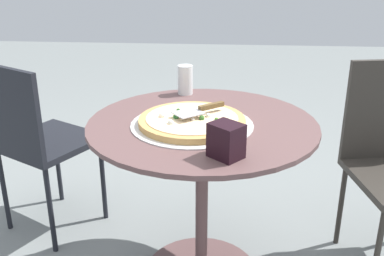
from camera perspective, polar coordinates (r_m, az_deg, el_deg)
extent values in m
cylinder|color=brown|center=(1.73, 1.30, 0.45)|extent=(0.87, 0.87, 0.02)
cylinder|color=brown|center=(1.89, 1.21, -9.37)|extent=(0.05, 0.05, 0.67)
cylinder|color=silver|center=(1.70, 0.00, 0.44)|extent=(0.46, 0.46, 0.00)
cylinder|color=tan|center=(1.70, 0.00, 0.87)|extent=(0.40, 0.40, 0.02)
cylinder|color=beige|center=(1.69, 0.00, 1.28)|extent=(0.34, 0.34, 0.00)
sphere|color=silver|center=(1.66, 0.13, 1.07)|extent=(0.01, 0.01, 0.01)
sphere|color=#376830|center=(1.75, -1.72, 2.21)|extent=(0.02, 0.02, 0.02)
sphere|color=white|center=(1.70, 2.00, 1.57)|extent=(0.02, 0.02, 0.02)
sphere|color=#2F7032|center=(1.68, -2.00, 1.43)|extent=(0.02, 0.02, 0.02)
sphere|color=silver|center=(1.63, -2.67, 0.72)|extent=(0.02, 0.02, 0.02)
sphere|color=#366527|center=(1.67, 1.16, 1.25)|extent=(0.02, 0.02, 0.02)
sphere|color=#F7E3CD|center=(1.70, -3.78, 1.57)|extent=(0.02, 0.02, 0.02)
sphere|color=#3A7520|center=(1.66, 3.07, 1.05)|extent=(0.02, 0.02, 0.02)
cube|color=silver|center=(1.68, -0.48, 1.88)|extent=(0.13, 0.12, 0.00)
cube|color=brown|center=(1.73, 2.42, 2.75)|extent=(0.10, 0.08, 0.02)
cylinder|color=silver|center=(2.05, -0.85, 6.02)|extent=(0.07, 0.07, 0.13)
cube|color=black|center=(1.43, 4.28, -1.58)|extent=(0.13, 0.12, 0.11)
cylinder|color=#322D28|center=(2.00, 22.08, -14.24)|extent=(0.02, 0.02, 0.41)
cylinder|color=#322D28|center=(2.27, 18.04, -9.14)|extent=(0.02, 0.02, 0.41)
cube|color=black|center=(2.30, -17.38, -1.66)|extent=(0.54, 0.54, 0.03)
cube|color=black|center=(2.12, -21.83, 1.96)|extent=(0.36, 0.21, 0.39)
cylinder|color=black|center=(2.61, -16.37, -4.34)|extent=(0.02, 0.02, 0.44)
cylinder|color=black|center=(2.38, -11.02, -6.42)|extent=(0.02, 0.02, 0.44)
cylinder|color=black|center=(2.44, -22.37, -7.11)|extent=(0.02, 0.02, 0.44)
cylinder|color=black|center=(2.19, -17.21, -9.74)|extent=(0.02, 0.02, 0.44)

